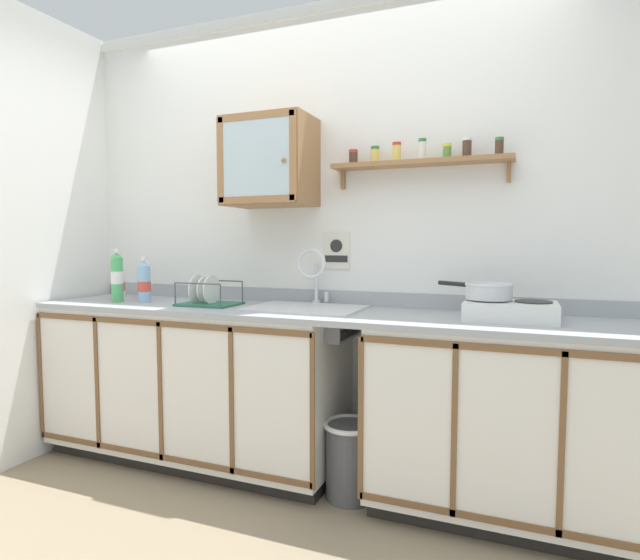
{
  "coord_description": "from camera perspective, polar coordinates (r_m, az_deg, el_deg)",
  "views": [
    {
      "loc": [
        1.04,
        -2.01,
        1.27
      ],
      "look_at": [
        0.01,
        0.56,
        1.07
      ],
      "focal_mm": 28.82,
      "sensor_mm": 36.0,
      "label": 1
    }
  ],
  "objects": [
    {
      "name": "trash_bin",
      "position": [
        2.69,
        3.31,
        -19.2
      ],
      "size": [
        0.27,
        0.27,
        0.39
      ],
      "color": "#4C4C51",
      "rests_on": "ground"
    },
    {
      "name": "spice_shelf",
      "position": [
        2.75,
        10.97,
        12.93
      ],
      "size": [
        0.93,
        0.14,
        0.23
      ],
      "color": "#996B42"
    },
    {
      "name": "hot_plate_stove",
      "position": [
        2.49,
        20.39,
        -3.21
      ],
      "size": [
        0.4,
        0.28,
        0.09
      ],
      "color": "silver",
      "rests_on": "countertop"
    },
    {
      "name": "wall_cabinet",
      "position": [
        2.94,
        -5.62,
        12.89
      ],
      "size": [
        0.48,
        0.35,
        0.49
      ],
      "color": "#996B42"
    },
    {
      "name": "saucepan",
      "position": [
        2.51,
        18.15,
        -1.11
      ],
      "size": [
        0.37,
        0.28,
        0.07
      ],
      "color": "silver",
      "rests_on": "hot_plate_stove"
    },
    {
      "name": "back_wall",
      "position": [
        2.95,
        1.25,
        5.06
      ],
      "size": [
        3.84,
        0.07,
        2.61
      ],
      "color": "white",
      "rests_on": "ground"
    },
    {
      "name": "bottle_opaque_white_2",
      "position": [
        3.4,
        -21.42,
        -0.24
      ],
      "size": [
        0.07,
        0.07,
        0.24
      ],
      "color": "white",
      "rests_on": "countertop"
    },
    {
      "name": "bottle_soda_green_0",
      "position": [
        3.26,
        -21.61,
        0.3
      ],
      "size": [
        0.07,
        0.07,
        0.31
      ],
      "color": "#4CB266",
      "rests_on": "countertop"
    },
    {
      "name": "lower_cabinet_run",
      "position": [
        3.13,
        -13.77,
        -11.13
      ],
      "size": [
        1.76,
        0.6,
        0.89
      ],
      "color": "black",
      "rests_on": "ground"
    },
    {
      "name": "bottle_water_blue_1",
      "position": [
        3.21,
        -18.93,
        -0.22
      ],
      "size": [
        0.08,
        0.08,
        0.27
      ],
      "color": "#8CB7E0",
      "rests_on": "countertop"
    },
    {
      "name": "countertop",
      "position": [
        2.68,
        -1.18,
        -3.67
      ],
      "size": [
        3.2,
        0.62,
        0.03
      ],
      "primitive_type": "cube",
      "color": "#9EA3A8",
      "rests_on": "lower_cabinet_run"
    },
    {
      "name": "dish_rack",
      "position": [
        2.95,
        -12.38,
        -1.95
      ],
      "size": [
        0.32,
        0.25,
        0.17
      ],
      "color": "#26664C",
      "rests_on": "countertop"
    },
    {
      "name": "lower_cabinet_run_right",
      "position": [
        2.58,
        20.17,
        -14.62
      ],
      "size": [
        1.25,
        0.6,
        0.89
      ],
      "color": "black",
      "rests_on": "ground"
    },
    {
      "name": "sink",
      "position": [
        2.73,
        -1.52,
        -3.83
      ],
      "size": [
        0.59,
        0.46,
        0.46
      ],
      "color": "silver",
      "rests_on": "countertop"
    },
    {
      "name": "warning_sign",
      "position": [
        2.91,
        1.84,
        3.27
      ],
      "size": [
        0.16,
        0.01,
        0.21
      ],
      "color": "silver"
    },
    {
      "name": "floor",
      "position": [
        2.59,
        -5.33,
        -25.14
      ],
      "size": [
        6.24,
        6.24,
        0.0
      ],
      "primitive_type": "plane",
      "color": "gray",
      "rests_on": "ground"
    },
    {
      "name": "backsplash",
      "position": [
        2.94,
        1.0,
        -1.9
      ],
      "size": [
        3.2,
        0.02,
        0.08
      ],
      "primitive_type": "cube",
      "color": "#9EA3A8",
      "rests_on": "countertop"
    }
  ]
}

